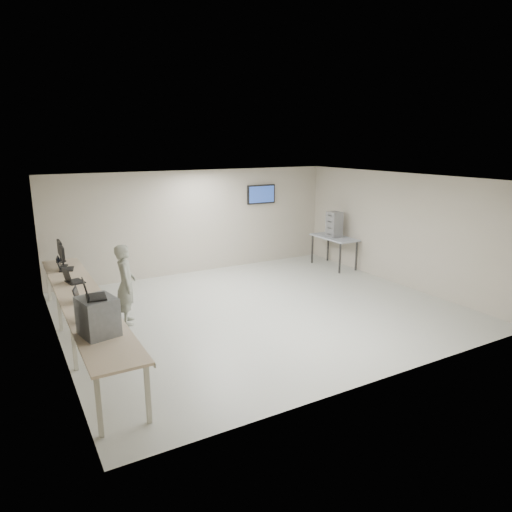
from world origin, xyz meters
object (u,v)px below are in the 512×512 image
workbench (83,301)px  equipment_box (98,316)px  soldier (126,284)px  side_table (334,239)px

workbench → equipment_box: 1.83m
equipment_box → soldier: (0.97, 2.46, -0.37)m
equipment_box → soldier: size_ratio=0.34×
soldier → side_table: bearing=-65.6°
side_table → workbench: bearing=-164.4°
workbench → equipment_box: bearing=-92.0°
equipment_box → soldier: soldier is taller
equipment_box → side_table: equipment_box is taller
equipment_box → side_table: size_ratio=0.37×
workbench → side_table: bearing=15.6°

